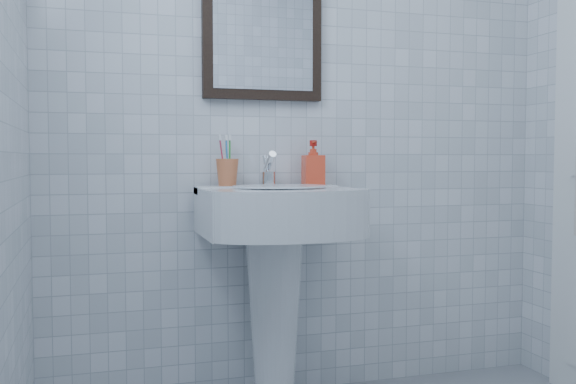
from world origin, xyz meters
name	(u,v)px	position (x,y,z in m)	size (l,w,h in m)	color
wall_back	(307,99)	(0.00, 1.20, 1.25)	(2.20, 0.02, 2.50)	white
washbasin	(276,260)	(-0.20, 0.99, 0.60)	(0.58, 0.43, 0.90)	silver
faucet	(269,172)	(-0.20, 1.09, 0.94)	(0.06, 0.12, 0.14)	silver
toothbrush_cup	(227,172)	(-0.36, 1.11, 0.94)	(0.09, 0.09, 0.11)	#C9663A
soap_dispenser	(313,163)	(0.00, 1.10, 0.98)	(0.08, 0.08, 0.18)	red
wall_mirror	(263,24)	(-0.20, 1.18, 1.55)	(0.50, 0.04, 0.62)	black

